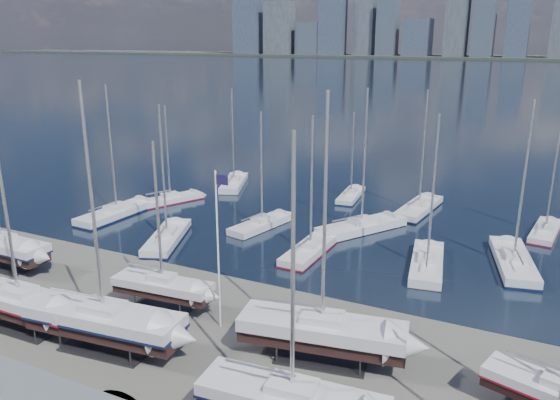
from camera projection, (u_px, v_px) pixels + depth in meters
The scene contains 22 objects.
ground at pixel (215, 342), 38.44m from camera, with size 1400.00×1400.00×0.00m, color #605E59.
water at pixel (513, 76), 305.64m from camera, with size 1400.00×600.00×0.40m, color #1A273D.
far_shore at pixel (532, 58), 529.34m from camera, with size 1400.00×80.00×2.20m, color #2D332D.
skyline at pixel (528, 17), 516.37m from camera, with size 639.14×43.80×107.69m.
sailboat_cradle_0 at pixel (2, 246), 50.40m from camera, with size 10.03×2.88×16.16m.
sailboat_cradle_1 at pixel (20, 302), 39.73m from camera, with size 10.49×3.13×16.80m.
sailboat_cradle_2 at pixel (163, 286), 42.64m from camera, with size 8.27×2.93×13.45m.
sailboat_cradle_3 at pixel (104, 321), 37.00m from camera, with size 11.65×4.34×18.21m.
sailboat_cradle_4 at pixel (322, 331), 35.71m from camera, with size 11.31×4.82×17.74m.
sailboat_moored_0 at pixel (117, 214), 65.34m from camera, with size 3.75×11.12×16.36m.
sailboat_moored_1 at pixel (170, 201), 70.78m from camera, with size 6.01×9.01×13.17m.
sailboat_moored_2 at pixel (234, 184), 78.62m from camera, with size 5.95×9.97×14.55m.
sailboat_moored_3 at pixel (167, 239), 57.25m from camera, with size 6.31×10.40×15.06m.
sailboat_moored_4 at pixel (262, 225), 61.50m from camera, with size 4.44×9.39×13.67m.
sailboat_moored_5 at pixel (351, 196), 72.74m from camera, with size 3.00×8.25×12.07m.
sailboat_moored_6 at pixel (310, 251), 54.14m from camera, with size 2.87×9.67×14.38m.
sailboat_moored_7 at pixel (361, 228), 60.39m from camera, with size 8.29×10.84×16.40m.
sailboat_moored_8 at pixel (419, 209), 67.17m from camera, with size 4.12×10.66×15.53m.
sailboat_moored_9 at pixel (427, 265), 50.70m from camera, with size 4.32×10.27×15.04m.
sailboat_moored_10 at pixel (513, 263), 51.13m from camera, with size 5.36×11.29×16.28m.
sailboat_moored_11 at pixel (545, 232), 59.28m from camera, with size 3.41×8.69×12.65m.
flagpole at pixel (219, 240), 38.53m from camera, with size 1.05×0.12×11.94m.
Camera 1 is at (18.97, -38.53, 20.63)m, focal length 35.00 mm.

